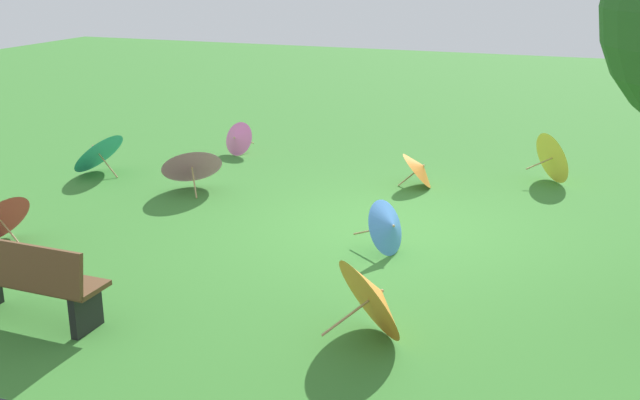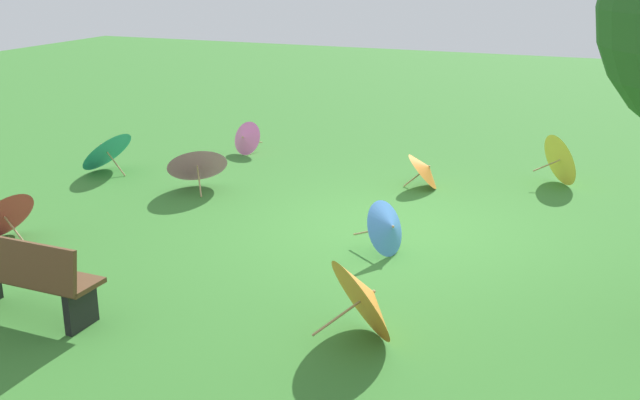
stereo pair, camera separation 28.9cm
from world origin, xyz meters
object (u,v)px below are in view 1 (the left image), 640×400
Objects in this scene: parasol_blue_0 at (389,227)px; parasol_orange_3 at (375,296)px; parasol_orange_2 at (420,168)px; park_bench at (26,280)px; parasol_teal_0 at (96,150)px; parasol_pink_3 at (237,138)px; parasol_yellow_0 at (557,156)px; parasol_pink_0 at (191,162)px.

parasol_blue_0 is 2.21m from parasol_orange_3.
parasol_blue_0 reaches higher than parasol_orange_2.
park_bench is 5.45m from parasol_teal_0.
parasol_teal_0 is at bearing 51.69° from parasol_pink_3.
parasol_orange_3 is 1.50× the size of parasol_pink_3.
parasol_orange_3 is 7.33m from parasol_pink_3.
parasol_blue_0 is at bearing 162.86° from parasol_teal_0.
parasol_yellow_0 is 0.90× the size of parasol_orange_3.
parasol_teal_0 is 0.85× the size of parasol_pink_0.
parasol_orange_2 is at bearing -155.90° from parasol_pink_0.
parasol_pink_0 is (3.57, -1.45, 0.11)m from parasol_blue_0.
parasol_orange_2 is at bearing -166.88° from parasol_teal_0.
parasol_pink_3 is at bearing -43.39° from parasol_blue_0.
parasol_pink_3 is at bearing -81.16° from parasol_pink_0.
parasol_pink_0 is (5.26, 2.47, 0.02)m from parasol_yellow_0.
parasol_pink_3 is (3.93, -3.71, -0.03)m from parasol_blue_0.
parasol_pink_0 is at bearing 172.73° from parasol_teal_0.
parasol_yellow_0 reaches higher than parasol_pink_0.
park_bench is 3.42m from parasol_orange_3.
parasol_teal_0 reaches higher than parasol_blue_0.
park_bench is 4.56m from parasol_pink_0.
parasol_pink_3 is (5.61, 0.22, -0.12)m from parasol_yellow_0.
parasol_blue_0 is 5.40m from parasol_pink_3.
parasol_pink_0 is at bearing 98.84° from parasol_pink_3.
park_bench is at bearing 99.24° from parasol_pink_0.
parasol_teal_0 is 1.96m from parasol_pink_0.
parasol_orange_2 is 1.15× the size of parasol_pink_3.
parasol_orange_3 is at bearing 102.06° from parasol_blue_0.
parasol_blue_0 is 0.73× the size of parasol_orange_3.
parasol_teal_0 is 1.28× the size of parasol_orange_2.
park_bench reaches higher than parasol_teal_0.
parasol_orange_2 is at bearing -81.38° from parasol_orange_3.
parasol_blue_0 is at bearing -133.00° from park_bench.
parasol_blue_0 is 0.63× the size of parasol_pink_0.
parasol_pink_3 is at bearing -128.31° from parasol_teal_0.
parasol_yellow_0 is (-4.52, -6.98, -0.03)m from park_bench.
park_bench is 6.85m from parasol_pink_3.
parasol_orange_3 reaches higher than parasol_blue_0.
parasol_orange_2 is at bearing -113.02° from park_bench.
parasol_yellow_0 is at bearing -153.01° from parasol_orange_2.
parasol_yellow_0 is 2.24m from parasol_orange_2.
parasol_blue_0 is 3.86m from parasol_pink_0.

